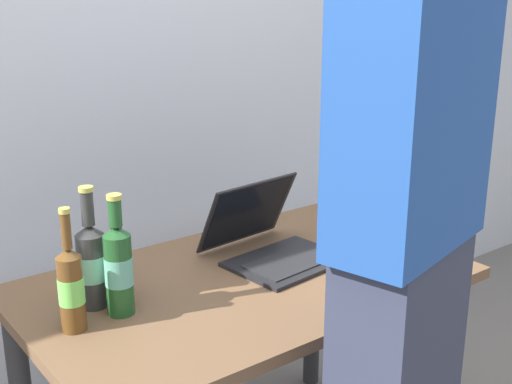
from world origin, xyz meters
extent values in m
cube|color=brown|center=(0.00, 0.00, 0.71)|extent=(1.25, 0.77, 0.03)
cylinder|color=#2D2D30|center=(0.57, -0.32, 0.35)|extent=(0.06, 0.06, 0.70)
cylinder|color=#2D2D30|center=(0.57, 0.32, 0.35)|extent=(0.06, 0.06, 0.70)
cube|color=black|center=(0.16, 0.01, 0.74)|extent=(0.36, 0.28, 0.01)
cube|color=#232326|center=(0.16, -0.01, 0.74)|extent=(0.29, 0.18, 0.00)
cube|color=black|center=(0.15, 0.18, 0.85)|extent=(0.34, 0.14, 0.22)
cube|color=black|center=(0.15, 0.18, 0.85)|extent=(0.31, 0.13, 0.20)
cylinder|color=#472B14|center=(-0.34, 0.10, 0.82)|extent=(0.07, 0.07, 0.17)
cone|color=#472B14|center=(-0.34, 0.10, 0.91)|extent=(0.07, 0.07, 0.02)
cylinder|color=#472B14|center=(-0.34, 0.10, 0.96)|extent=(0.03, 0.03, 0.06)
cylinder|color=#BFB74C|center=(-0.34, 0.10, 1.00)|extent=(0.03, 0.03, 0.01)
cylinder|color=#3E8EDA|center=(-0.34, 0.10, 0.82)|extent=(0.07, 0.07, 0.06)
cylinder|color=brown|center=(-0.51, 0.01, 0.82)|extent=(0.06, 0.06, 0.19)
cone|color=brown|center=(-0.51, 0.01, 0.93)|extent=(0.06, 0.06, 0.02)
cylinder|color=brown|center=(-0.51, 0.01, 0.99)|extent=(0.02, 0.02, 0.09)
cylinder|color=#BFB74C|center=(-0.51, 0.01, 1.04)|extent=(0.03, 0.03, 0.01)
cylinder|color=#77DA57|center=(-0.51, 0.01, 0.83)|extent=(0.06, 0.06, 0.07)
cylinder|color=#333333|center=(-0.42, 0.10, 0.83)|extent=(0.07, 0.07, 0.20)
cone|color=#333333|center=(-0.42, 0.10, 0.94)|extent=(0.07, 0.07, 0.03)
cylinder|color=#333333|center=(-0.42, 0.10, 1.00)|extent=(0.03, 0.03, 0.09)
cylinder|color=#BFB74C|center=(-0.42, 0.10, 1.05)|extent=(0.04, 0.04, 0.01)
cylinder|color=#7CBD9F|center=(-0.42, 0.10, 0.84)|extent=(0.08, 0.08, 0.07)
cylinder|color=#1E5123|center=(-0.38, 0.02, 0.84)|extent=(0.07, 0.07, 0.21)
cone|color=#1E5123|center=(-0.38, 0.02, 0.95)|extent=(0.07, 0.07, 0.02)
cylinder|color=#1E5123|center=(-0.38, 0.02, 1.00)|extent=(0.03, 0.03, 0.07)
cylinder|color=#BFB74C|center=(-0.38, 0.02, 1.04)|extent=(0.04, 0.04, 0.01)
cylinder|color=#62B198|center=(-0.38, 0.02, 0.85)|extent=(0.07, 0.07, 0.07)
cube|color=#1E4793|center=(0.03, -0.55, 1.34)|extent=(0.44, 0.28, 0.69)
cylinder|color=white|center=(-0.33, 0.21, 0.78)|extent=(0.07, 0.07, 0.10)
torus|color=white|center=(-0.29, 0.21, 0.79)|extent=(0.07, 0.01, 0.07)
cube|color=silver|center=(0.00, 0.75, 1.30)|extent=(6.00, 0.10, 2.60)
camera|label=1|loc=(-1.04, -1.42, 1.53)|focal=46.83mm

